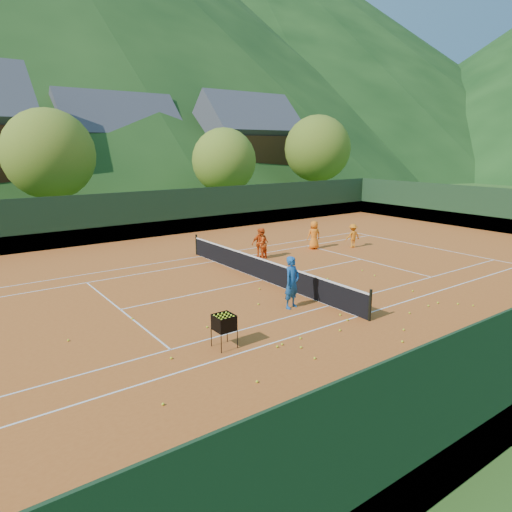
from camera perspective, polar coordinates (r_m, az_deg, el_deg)
ground at (r=20.08m, az=0.85°, el=-3.06°), size 400.00×400.00×0.00m
clay_court at (r=20.08m, az=0.85°, el=-3.03°), size 40.00×24.00×0.02m
mountain_far_right at (r=198.53m, az=-4.80°, el=25.61°), size 260.00×260.00×95.00m
coach at (r=16.46m, az=4.52°, el=-3.31°), size 0.78×0.61×1.91m
student_a at (r=23.68m, az=0.62°, el=1.57°), size 0.95×0.85×1.62m
student_b at (r=23.81m, az=0.50°, el=1.59°), size 0.98×0.56×1.58m
student_c at (r=26.18m, az=7.25°, el=2.62°), size 0.90×0.71×1.62m
student_d at (r=26.95m, az=12.00°, el=2.49°), size 0.99×0.71×1.38m
tennis_ball_0 at (r=13.55m, az=5.65°, el=-11.29°), size 0.07×0.07×0.07m
tennis_ball_1 at (r=16.95m, az=0.31°, el=-6.04°), size 0.07×0.07×0.07m
tennis_ball_2 at (r=18.40m, az=21.79°, el=-5.44°), size 0.07×0.07×0.07m
tennis_ball_3 at (r=13.70m, az=3.28°, el=-10.96°), size 0.07×0.07×0.07m
tennis_ball_4 at (r=15.21m, az=-5.09°, el=-8.43°), size 0.07×0.07×0.07m
tennis_ball_5 at (r=18.83m, az=10.97°, el=-4.27°), size 0.07×0.07×0.07m
tennis_ball_6 at (r=21.32m, az=14.61°, el=-2.36°), size 0.07×0.07×0.07m
tennis_ball_7 at (r=14.97m, az=-6.13°, el=-8.83°), size 0.07×0.07×0.07m
tennis_ball_8 at (r=18.82m, az=9.84°, el=-4.24°), size 0.07×0.07×0.07m
tennis_ball_9 at (r=20.37m, az=8.95°, el=-2.83°), size 0.07×0.07×0.07m
tennis_ball_10 at (r=11.04m, az=-11.55°, el=-17.69°), size 0.07×0.07×0.07m
tennis_ball_11 at (r=18.72m, az=0.44°, el=-4.12°), size 0.07×0.07×0.07m
tennis_ball_12 at (r=13.07m, az=-10.56°, el=-12.44°), size 0.07×0.07×0.07m
tennis_ball_13 at (r=13.55m, az=2.66°, el=-11.25°), size 0.07×0.07×0.07m
tennis_ball_14 at (r=14.53m, az=17.82°, el=-10.14°), size 0.07×0.07×0.07m
tennis_ball_15 at (r=18.56m, az=23.92°, el=-5.48°), size 0.07×0.07×0.07m
tennis_ball_16 at (r=15.05m, az=-22.42°, el=-9.71°), size 0.07×0.07×0.07m
tennis_ball_17 at (r=16.15m, az=-15.23°, el=-7.54°), size 0.07×0.07×0.07m
tennis_ball_18 at (r=18.61m, az=25.50°, el=-5.60°), size 0.07×0.07×0.07m
tennis_ball_19 at (r=16.19m, az=10.48°, el=-7.23°), size 0.07×0.07×0.07m
tennis_ball_20 at (r=17.94m, az=20.75°, el=-5.83°), size 0.07×0.07×0.07m
tennis_ball_21 at (r=19.51m, az=19.00°, el=-4.15°), size 0.07×0.07×0.07m
tennis_ball_22 at (r=11.72m, az=0.12°, el=-15.43°), size 0.07×0.07×0.07m
tennis_ball_23 at (r=22.05m, az=13.14°, el=-1.76°), size 0.07×0.07×0.07m
tennis_ball_24 at (r=14.89m, az=10.45°, el=-9.11°), size 0.07×0.07×0.07m
tennis_ball_25 at (r=12.96m, az=7.35°, el=-12.56°), size 0.07×0.07×0.07m
tennis_ball_26 at (r=15.77m, az=11.36°, el=-7.85°), size 0.07×0.07×0.07m
tennis_ball_27 at (r=15.42m, az=17.97°, el=-8.76°), size 0.07×0.07×0.07m
tennis_ball_28 at (r=14.15m, az=5.58°, el=-10.19°), size 0.07×0.07×0.07m
tennis_ball_29 at (r=16.96m, az=18.65°, el=-6.76°), size 0.07×0.07×0.07m
court_lines at (r=20.07m, az=0.85°, el=-2.99°), size 23.83×11.03×0.00m
tennis_net at (r=19.94m, az=0.85°, el=-1.62°), size 0.10×12.07×1.10m
perimeter_fence at (r=19.76m, az=0.86°, el=0.47°), size 40.40×24.24×3.00m
ball_hopper at (r=13.31m, az=-4.02°, el=-8.38°), size 0.57×0.57×1.00m
chalet_mid at (r=52.43m, az=-16.81°, el=12.14°), size 12.65×8.82×11.45m
chalet_right at (r=55.29m, az=-1.21°, el=13.02°), size 11.50×8.82×11.91m
tree_b at (r=36.20m, az=-24.46°, el=11.49°), size 6.40×6.40×8.40m
tree_c at (r=40.61m, az=-4.00°, el=11.81°), size 5.60×5.60×7.35m
tree_d at (r=48.77m, az=7.69°, el=13.15°), size 6.80×6.80×8.93m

